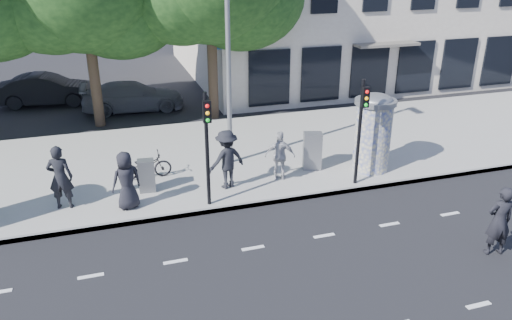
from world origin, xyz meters
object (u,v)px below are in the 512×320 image
object	(u,v)px
car_right	(133,96)
traffic_pole_near	(207,139)
ped_b	(60,177)
car_mid	(47,90)
cabinet_left	(147,176)
traffic_pole_far	(361,122)
ped_e	(280,156)
bicycle	(146,166)
ped_a	(126,181)
man_road	(499,221)
ped_d	(227,159)
street_lamp	(228,28)
cabinet_right	(312,151)
ad_column_right	(373,131)

from	to	relation	value
car_right	traffic_pole_near	bearing A→B (deg)	-171.06
ped_b	car_mid	bearing A→B (deg)	-73.93
car_right	cabinet_left	bearing A→B (deg)	179.95
traffic_pole_far	car_mid	world-z (taller)	traffic_pole_far
cabinet_left	ped_e	bearing A→B (deg)	0.70
traffic_pole_near	bicycle	bearing A→B (deg)	123.16
ped_b	car_mid	xyz separation A→B (m)	(-1.18, 11.86, -0.35)
ped_b	ped_e	world-z (taller)	ped_b
ped_a	cabinet_left	xyz separation A→B (m)	(0.64, 0.93, -0.34)
bicycle	man_road	bearing A→B (deg)	-132.32
car_mid	ped_d	bearing A→B (deg)	-146.23
ped_a	car_right	xyz separation A→B (m)	(0.98, 10.22, -0.33)
bicycle	car_right	world-z (taller)	car_right
man_road	car_right	distance (m)	16.99
traffic_pole_near	cabinet_left	world-z (taller)	traffic_pole_near
traffic_pole_far	street_lamp	xyz separation A→B (m)	(-3.40, 2.84, 2.56)
ped_d	cabinet_right	bearing A→B (deg)	173.17
cabinet_left	car_right	bearing A→B (deg)	94.05
ped_e	car_right	world-z (taller)	ped_e
bicycle	car_mid	size ratio (longest dim) A/B	0.36
ped_d	ped_e	bearing A→B (deg)	165.25
traffic_pole_far	ped_b	bearing A→B (deg)	172.85
traffic_pole_near	bicycle	distance (m)	3.33
ad_column_right	ped_d	bearing A→B (deg)	178.88
bicycle	cabinet_right	xyz separation A→B (m)	(5.51, -0.86, 0.20)
ped_d	cabinet_right	world-z (taller)	ped_d
traffic_pole_far	bicycle	distance (m)	7.02
ped_a	ped_d	bearing A→B (deg)	171.95
ad_column_right	ped_b	xyz separation A→B (m)	(-9.87, 0.21, -0.43)
ped_a	car_mid	xyz separation A→B (m)	(-2.97, 12.44, -0.26)
ped_a	cabinet_left	distance (m)	1.18
cabinet_right	cabinet_left	bearing A→B (deg)	-162.26
traffic_pole_far	bicycle	xyz separation A→B (m)	(-6.38, 2.42, -1.64)
cabinet_right	car_mid	bearing A→B (deg)	145.63
car_mid	car_right	world-z (taller)	car_mid
ad_column_right	car_right	world-z (taller)	ad_column_right
ad_column_right	street_lamp	world-z (taller)	street_lamp
ped_b	car_mid	world-z (taller)	ped_b
ped_a	cabinet_right	bearing A→B (deg)	172.66
ped_a	traffic_pole_far	bearing A→B (deg)	158.99
traffic_pole_near	ped_a	world-z (taller)	traffic_pole_near
street_lamp	ped_b	size ratio (longest dim) A/B	4.17
man_road	car_mid	size ratio (longest dim) A/B	0.40
ad_column_right	car_mid	distance (m)	16.38
traffic_pole_near	ped_e	distance (m)	3.07
street_lamp	car_mid	size ratio (longest dim) A/B	1.74
ped_a	ped_d	world-z (taller)	ped_d
car_mid	car_right	bearing A→B (deg)	-112.36
ped_e	traffic_pole_near	bearing A→B (deg)	45.29
traffic_pole_far	car_right	bearing A→B (deg)	119.57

